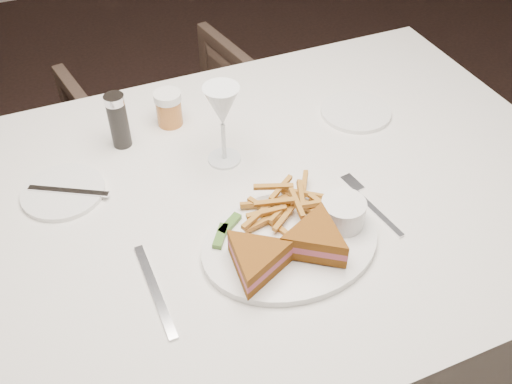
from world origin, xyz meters
name	(u,v)px	position (x,y,z in m)	size (l,w,h in m)	color
ground	(278,266)	(0.00, 0.00, 0.00)	(5.00, 5.00, 0.00)	black
table	(248,308)	(-0.26, -0.36, 0.38)	(1.38, 0.92, 0.75)	silver
chair_far	(177,136)	(-0.19, 0.44, 0.30)	(0.59, 0.55, 0.60)	#443329
table_setting	(262,198)	(-0.25, -0.42, 0.79)	(0.82, 0.62, 0.18)	white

